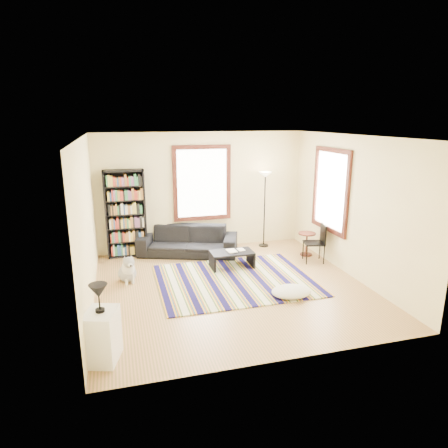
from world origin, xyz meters
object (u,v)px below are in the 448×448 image
object	(u,v)px
bookshelf	(126,214)
floor_cushion	(291,291)
folding_chair	(314,243)
white_cabinet	(102,336)
sofa	(188,241)
floor_lamp	(264,210)
dog	(127,268)
side_table	(307,244)
coffee_table	(232,260)

from	to	relation	value
bookshelf	floor_cushion	world-z (taller)	bookshelf
folding_chair	white_cabinet	distance (m)	5.19
sofa	floor_lamp	distance (m)	2.03
white_cabinet	dog	world-z (taller)	white_cabinet
floor_cushion	floor_lamp	xyz separation A→B (m)	(0.57, 2.86, 0.84)
floor_cushion	dog	world-z (taller)	dog
floor_lamp	side_table	distance (m)	1.33
floor_lamp	side_table	xyz separation A→B (m)	(0.72, -0.90, -0.66)
floor_lamp	sofa	bearing A→B (deg)	-177.04
floor_cushion	floor_lamp	bearing A→B (deg)	78.84
sofa	floor_lamp	bearing A→B (deg)	23.43
floor_lamp	folding_chair	bearing A→B (deg)	-63.54
folding_chair	white_cabinet	xyz separation A→B (m)	(-4.45, -2.66, -0.08)
coffee_table	side_table	xyz separation A→B (m)	(1.91, 0.31, 0.09)
dog	white_cabinet	bearing A→B (deg)	-110.46
floor_cushion	side_table	bearing A→B (deg)	56.84
white_cabinet	folding_chair	bearing A→B (deg)	47.33
bookshelf	side_table	world-z (taller)	bookshelf
coffee_table	white_cabinet	world-z (taller)	white_cabinet
sofa	bookshelf	bearing A→B (deg)	-170.70
folding_chair	dog	bearing A→B (deg)	-166.19
bookshelf	floor_cushion	bearing A→B (deg)	-47.95
bookshelf	folding_chair	distance (m)	4.28
bookshelf	folding_chair	world-z (taller)	bookshelf
floor_cushion	folding_chair	size ratio (longest dim) A/B	0.85
sofa	floor_cushion	distance (m)	3.09
white_cabinet	dog	bearing A→B (deg)	97.60
coffee_table	floor_lamp	distance (m)	1.86
dog	coffee_table	bearing A→B (deg)	-7.38
sofa	folding_chair	distance (m)	2.88
floor_cushion	white_cabinet	xyz separation A→B (m)	(-3.22, -1.14, 0.26)
dog	side_table	bearing A→B (deg)	-4.98
side_table	dog	world-z (taller)	dog
white_cabinet	side_table	bearing A→B (deg)	50.99
sofa	bookshelf	xyz separation A→B (m)	(-1.37, 0.27, 0.67)
bookshelf	coffee_table	world-z (taller)	bookshelf
side_table	white_cabinet	world-z (taller)	white_cabinet
sofa	coffee_table	size ratio (longest dim) A/B	2.52
white_cabinet	floor_cushion	bearing A→B (deg)	35.89
floor_lamp	dog	bearing A→B (deg)	-157.81
white_cabinet	dog	xyz separation A→B (m)	(0.41, 2.62, -0.07)
bookshelf	dog	size ratio (longest dim) A/B	3.61
side_table	floor_lamp	bearing A→B (deg)	128.44
floor_lamp	white_cabinet	size ratio (longest dim) A/B	2.66
coffee_table	bookshelf	bearing A→B (deg)	146.71
side_table	dog	bearing A→B (deg)	-173.38
side_table	white_cabinet	xyz separation A→B (m)	(-4.50, -3.10, 0.08)
folding_chair	dog	world-z (taller)	folding_chair
white_cabinet	dog	distance (m)	2.65
sofa	folding_chair	xyz separation A→B (m)	(2.60, -1.24, 0.10)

